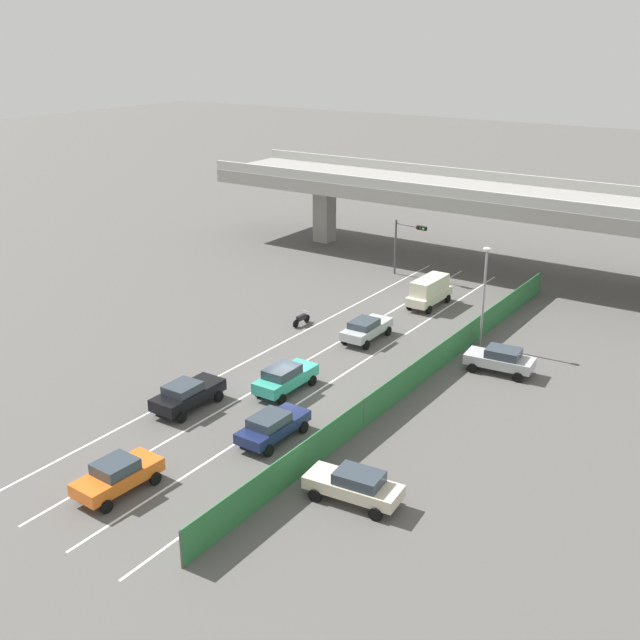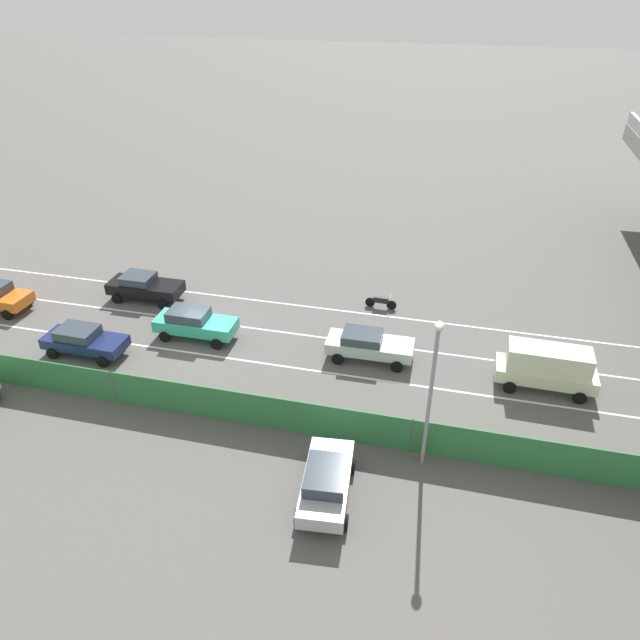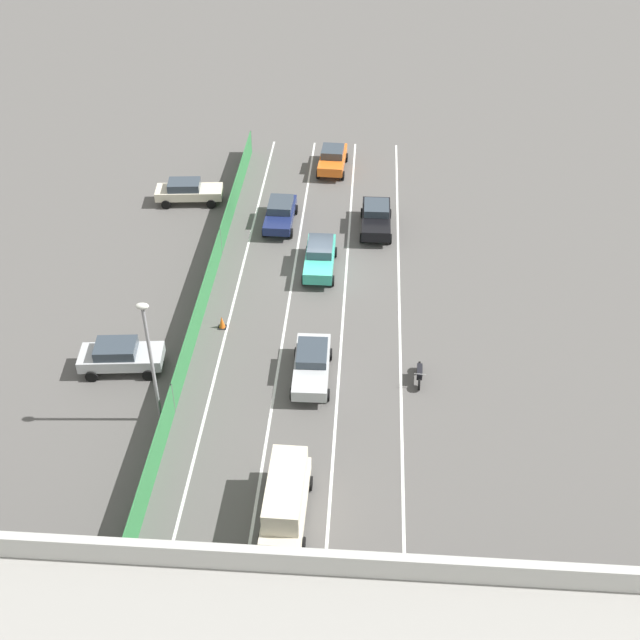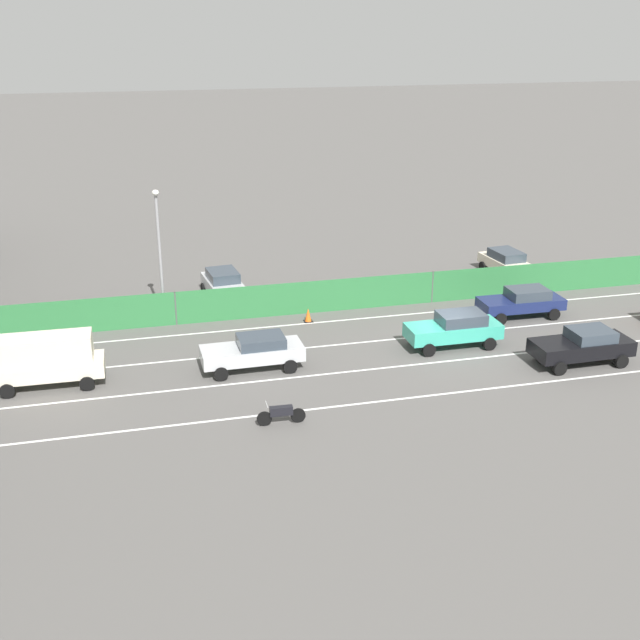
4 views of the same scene
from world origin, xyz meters
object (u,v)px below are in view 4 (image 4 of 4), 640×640
object	(u,v)px
car_sedan_black	(583,345)
car_sedan_silver	(254,351)
car_taxi_teal	(455,328)
street_lamp	(159,244)
traffic_cone	(308,315)
motorcycle	(281,414)
parked_sedan_cream	(508,263)
car_sedan_navy	(522,301)
car_van_cream	(46,358)
parked_wagon_silver	(224,284)

from	to	relation	value
car_sedan_black	car_sedan_silver	xyz separation A→B (m)	(3.13, 14.86, -0.03)
car_taxi_teal	street_lamp	xyz separation A→B (m)	(6.86, 13.51, 3.34)
street_lamp	traffic_cone	bearing A→B (deg)	-103.76
motorcycle	traffic_cone	xyz separation A→B (m)	(10.81, -3.68, -0.11)
motorcycle	traffic_cone	distance (m)	11.42
car_sedan_black	street_lamp	world-z (taller)	street_lamp
traffic_cone	parked_sedan_cream	bearing A→B (deg)	-71.63
parked_sedan_cream	street_lamp	bearing A→B (deg)	97.46
car_sedan_navy	street_lamp	world-z (taller)	street_lamp
parked_sedan_cream	traffic_cone	world-z (taller)	parked_sedan_cream
motorcycle	car_van_cream	bearing A→B (deg)	56.91
car_sedan_black	parked_wagon_silver	bearing A→B (deg)	48.71
car_taxi_teal	parked_sedan_cream	size ratio (longest dim) A/B	0.98
street_lamp	traffic_cone	distance (m)	8.55
traffic_cone	street_lamp	bearing A→B (deg)	76.24
car_sedan_silver	parked_wagon_silver	size ratio (longest dim) A/B	1.05
car_sedan_black	car_van_cream	bearing A→B (deg)	81.53
car_van_cream	car_sedan_silver	bearing A→B (deg)	-92.71
motorcycle	traffic_cone	size ratio (longest dim) A/B	2.62
car_sedan_navy	parked_sedan_cream	xyz separation A→B (m)	(6.66, -2.48, 0.02)
parked_sedan_cream	traffic_cone	xyz separation A→B (m)	(-4.58, 13.78, -0.55)
motorcycle	parked_wagon_silver	size ratio (longest dim) A/B	0.44
car_sedan_black	car_sedan_navy	distance (m)	6.34
car_van_cream	street_lamp	size ratio (longest dim) A/B	0.69
parked_sedan_cream	parked_wagon_silver	xyz separation A→B (m)	(0.07, 17.59, 0.02)
car_taxi_teal	street_lamp	bearing A→B (deg)	63.09
car_sedan_silver	parked_wagon_silver	world-z (taller)	parked_wagon_silver
motorcycle	street_lamp	xyz separation A→B (m)	(12.62, 3.69, 3.83)
car_sedan_black	parked_wagon_silver	distance (m)	19.80
street_lamp	car_sedan_navy	bearing A→B (deg)	-101.77
car_sedan_black	motorcycle	size ratio (longest dim) A/B	2.38
car_taxi_teal	car_sedan_black	world-z (taller)	car_taxi_teal
parked_wagon_silver	traffic_cone	bearing A→B (deg)	-140.61
car_sedan_silver	parked_sedan_cream	size ratio (longest dim) A/B	0.99
traffic_cone	parked_wagon_silver	bearing A→B (deg)	39.39
car_sedan_navy	traffic_cone	world-z (taller)	car_sedan_navy
car_taxi_teal	street_lamp	distance (m)	15.51
car_van_cream	car_sedan_black	world-z (taller)	car_van_cream
car_sedan_black	motorcycle	xyz separation A→B (m)	(-2.39, 14.74, -0.46)
car_taxi_teal	car_van_cream	world-z (taller)	car_van_cream
parked_sedan_cream	car_sedan_silver	bearing A→B (deg)	119.31
car_van_cream	motorcycle	xyz separation A→B (m)	(-5.94, -9.12, -0.84)
car_sedan_silver	car_sedan_navy	distance (m)	15.43
motorcycle	parked_sedan_cream	world-z (taller)	parked_sedan_cream
car_sedan_navy	street_lamp	bearing A→B (deg)	78.23
car_taxi_teal	car_van_cream	bearing A→B (deg)	89.44
car_sedan_black	car_sedan_silver	size ratio (longest dim) A/B	1.00
parked_sedan_cream	street_lamp	world-z (taller)	street_lamp
car_taxi_teal	motorcycle	xyz separation A→B (m)	(-5.76, 9.82, -0.49)
car_sedan_navy	parked_sedan_cream	bearing A→B (deg)	-20.45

